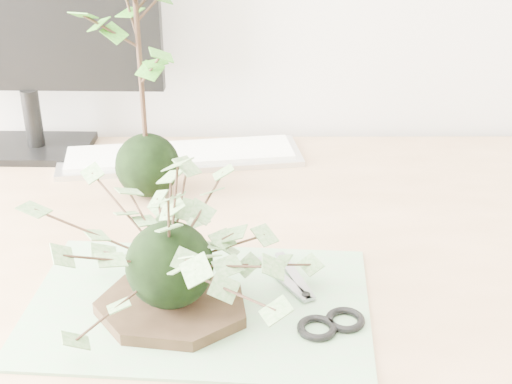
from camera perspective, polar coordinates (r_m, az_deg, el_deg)
desk at (r=1.08m, az=-2.07°, el=-6.83°), size 1.60×0.70×0.74m
cutting_mat at (r=0.87m, az=-4.59°, el=-8.98°), size 0.43×0.30×0.00m
stone_dish at (r=0.85m, az=-6.72°, el=-9.12°), size 0.21×0.21×0.01m
ivy_kokedama at (r=0.80m, az=-7.11°, el=-2.93°), size 0.33×0.33×0.20m
maple_kokedama at (r=1.05m, az=-9.59°, el=14.34°), size 0.28×0.28×0.42m
keyboard at (r=1.26m, az=-6.08°, el=2.90°), size 0.44×0.18×0.02m
monitor at (r=1.28m, az=-18.41°, el=13.13°), size 0.47×0.14×0.42m
scissors at (r=0.85m, az=4.46°, el=-9.69°), size 0.10×0.19×0.01m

